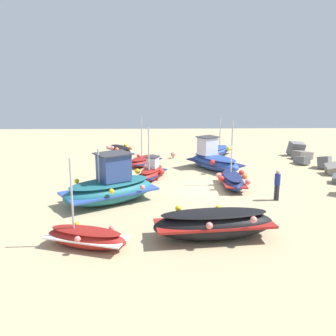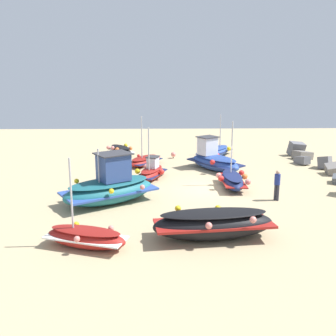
# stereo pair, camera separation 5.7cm
# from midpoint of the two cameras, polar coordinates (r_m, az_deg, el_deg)

# --- Properties ---
(ground_plane) EXTENTS (50.89, 50.89, 0.00)m
(ground_plane) POSITION_cam_midpoint_polar(r_m,az_deg,el_deg) (24.83, 6.24, -2.89)
(ground_plane) COLOR tan
(fishing_boat_0) EXTENTS (2.49, 5.39, 1.35)m
(fishing_boat_0) POSITION_cam_midpoint_polar(r_m,az_deg,el_deg) (17.53, 6.48, -7.74)
(fishing_boat_0) COLOR black
(fishing_boat_0) RESTS_ON ground_plane
(fishing_boat_1) EXTENTS (4.68, 3.98, 2.35)m
(fishing_boat_1) POSITION_cam_midpoint_polar(r_m,az_deg,el_deg) (29.36, 6.50, 1.14)
(fishing_boat_1) COLOR #2D4C9E
(fishing_boat_1) RESTS_ON ground_plane
(fishing_boat_2) EXTENTS (3.33, 2.79, 3.74)m
(fishing_boat_2) POSITION_cam_midpoint_polar(r_m,az_deg,el_deg) (30.58, -3.27, 1.04)
(fishing_boat_2) COLOR maroon
(fishing_boat_2) RESTS_ON ground_plane
(fishing_boat_3) EXTENTS (4.65, 5.54, 3.08)m
(fishing_boat_3) POSITION_cam_midpoint_polar(r_m,az_deg,el_deg) (22.11, -8.07, -2.67)
(fishing_boat_3) COLOR #1E6670
(fishing_boat_3) RESTS_ON ground_plane
(fishing_boat_4) EXTENTS (3.57, 1.88, 4.02)m
(fishing_boat_4) POSITION_cam_midpoint_polar(r_m,az_deg,el_deg) (25.13, 9.07, -1.68)
(fishing_boat_4) COLOR navy
(fishing_boat_4) RESTS_ON ground_plane
(fishing_boat_5) EXTENTS (3.28, 2.17, 3.51)m
(fishing_boat_5) POSITION_cam_midpoint_polar(r_m,az_deg,el_deg) (26.73, -2.25, -0.54)
(fishing_boat_5) COLOR maroon
(fishing_boat_5) RESTS_ON ground_plane
(fishing_boat_6) EXTENTS (3.23, 2.61, 0.90)m
(fishing_boat_6) POSITION_cam_midpoint_polar(r_m,az_deg,el_deg) (34.24, -6.63, 2.48)
(fishing_boat_6) COLOR black
(fishing_boat_6) RESTS_ON ground_plane
(fishing_boat_7) EXTENTS (3.55, 3.07, 3.44)m
(fishing_boat_7) POSITION_cam_midpoint_polar(r_m,az_deg,el_deg) (34.20, 6.94, 2.40)
(fishing_boat_7) COLOR #2D4C9E
(fishing_boat_7) RESTS_ON ground_plane
(fishing_boat_8) EXTENTS (2.22, 3.66, 3.69)m
(fishing_boat_8) POSITION_cam_midpoint_polar(r_m,az_deg,el_deg) (17.01, -11.37, -9.48)
(fishing_boat_8) COLOR maroon
(fishing_boat_8) RESTS_ON ground_plane
(person_walking) EXTENTS (0.32, 0.32, 1.71)m
(person_walking) POSITION_cam_midpoint_polar(r_m,az_deg,el_deg) (23.04, 15.13, -2.04)
(person_walking) COLOR #2D2D38
(person_walking) RESTS_ON ground_plane
(mooring_buoy_0) EXTENTS (0.40, 0.40, 0.51)m
(mooring_buoy_0) POSITION_cam_midpoint_polar(r_m,az_deg,el_deg) (32.97, 0.81, 1.91)
(mooring_buoy_0) COLOR #3F3F42
(mooring_buoy_0) RESTS_ON ground_plane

